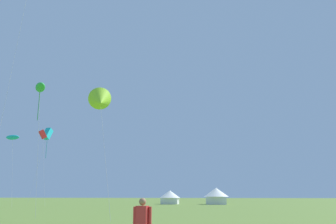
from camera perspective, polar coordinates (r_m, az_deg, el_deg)
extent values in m
ellipsoid|color=green|center=(32.47, -20.39, 3.85)|extent=(2.18, 2.40, 0.86)
cylinder|color=#207C31|center=(32.03, -20.64, 0.92)|extent=(0.05, 0.05, 2.54)
cylinder|color=#B2B2B7|center=(30.78, -20.73, -5.76)|extent=(1.04, 0.76, 11.05)
cube|color=red|center=(64.91, -20.03, -3.49)|extent=(1.57, 1.55, 1.71)
cylinder|color=#B2B2B7|center=(62.88, -19.87, -8.83)|extent=(2.45, 1.73, 12.22)
cube|color=#1EB7CC|center=(70.95, -19.30, -3.41)|extent=(1.40, 2.17, 2.41)
cylinder|color=teal|center=(70.56, -19.47, -5.55)|extent=(0.07, 0.07, 4.15)
cylinder|color=#B2B2B7|center=(69.87, -20.78, -8.68)|extent=(1.96, 1.79, 13.36)
ellipsoid|color=#1EB7CC|center=(61.73, -24.33, -3.84)|extent=(2.83, 1.63, 1.03)
cylinder|color=#B2B2B7|center=(60.14, -24.38, -8.87)|extent=(1.92, 1.25, 10.94)
cone|color=#99DB2D|center=(29.52, -11.14, 1.84)|extent=(2.79, 3.00, 2.52)
cylinder|color=#B2B2B7|center=(27.20, -10.39, -7.12)|extent=(2.08, 2.39, 9.52)
cylinder|color=#B2B2B7|center=(38.04, -23.41, 11.71)|extent=(1.62, 2.45, 34.66)
cube|color=red|center=(10.88, -4.27, -16.79)|extent=(0.40, 0.30, 0.60)
sphere|color=#9E7051|center=(10.87, -4.23, -14.58)|extent=(0.22, 0.22, 0.22)
cylinder|color=red|center=(10.94, -5.55, -16.75)|extent=(0.09, 0.09, 0.55)
cylinder|color=red|center=(10.83, -2.98, -16.83)|extent=(0.09, 0.09, 0.55)
cube|color=white|center=(70.36, 0.32, -14.52)|extent=(3.27, 3.27, 1.23)
cone|color=white|center=(70.35, 0.32, -13.43)|extent=(4.09, 4.09, 1.43)
cube|color=white|center=(69.58, 8.01, -14.31)|extent=(3.87, 3.87, 1.45)
cone|color=white|center=(69.57, 7.97, -13.01)|extent=(4.83, 4.83, 1.69)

